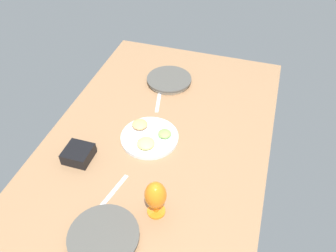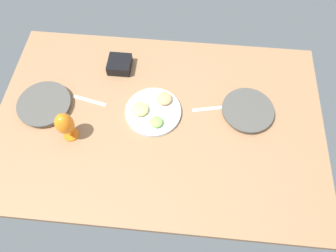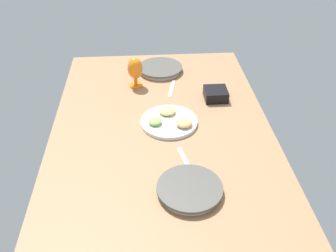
{
  "view_description": "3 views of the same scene",
  "coord_description": "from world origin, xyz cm",
  "px_view_note": "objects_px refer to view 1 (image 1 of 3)",
  "views": [
    {
      "loc": [
        111.9,
        39.16,
        117.97
      ],
      "look_at": [
        -4.34,
        3.11,
        3.68
      ],
      "focal_mm": 37.14,
      "sensor_mm": 36.0,
      "label": 1
    },
    {
      "loc": [
        -11.5,
        72.7,
        129.94
      ],
      "look_at": [
        -5.11,
        4.98,
        3.68
      ],
      "focal_mm": 32.71,
      "sensor_mm": 36.0,
      "label": 2
    },
    {
      "loc": [
        -142.66,
        7.17,
        104.39
      ],
      "look_at": [
        -4.23,
        -2.72,
        3.68
      ],
      "focal_mm": 39.75,
      "sensor_mm": 36.0,
      "label": 3
    }
  ],
  "objects_px": {
    "dinner_plate_right": "(104,237)",
    "fruit_platter": "(149,137)",
    "hurricane_glass_orange": "(156,196)",
    "square_bowl_black": "(78,153)",
    "dinner_plate_left": "(169,80)"
  },
  "relations": [
    {
      "from": "dinner_plate_right",
      "to": "square_bowl_black",
      "type": "relative_size",
      "value": 2.21
    },
    {
      "from": "dinner_plate_right",
      "to": "dinner_plate_left",
      "type": "bearing_deg",
      "value": -176.7
    },
    {
      "from": "dinner_plate_right",
      "to": "square_bowl_black",
      "type": "bearing_deg",
      "value": -140.2
    },
    {
      "from": "dinner_plate_left",
      "to": "fruit_platter",
      "type": "height_order",
      "value": "fruit_platter"
    },
    {
      "from": "square_bowl_black",
      "to": "dinner_plate_right",
      "type": "bearing_deg",
      "value": 39.8
    },
    {
      "from": "dinner_plate_left",
      "to": "square_bowl_black",
      "type": "xyz_separation_m",
      "value": [
        0.67,
        -0.22,
        0.01
      ]
    },
    {
      "from": "fruit_platter",
      "to": "hurricane_glass_orange",
      "type": "height_order",
      "value": "hurricane_glass_orange"
    },
    {
      "from": "dinner_plate_left",
      "to": "dinner_plate_right",
      "type": "height_order",
      "value": "same"
    },
    {
      "from": "hurricane_glass_orange",
      "to": "square_bowl_black",
      "type": "relative_size",
      "value": 1.45
    },
    {
      "from": "dinner_plate_left",
      "to": "hurricane_glass_orange",
      "type": "relative_size",
      "value": 1.47
    },
    {
      "from": "dinner_plate_left",
      "to": "square_bowl_black",
      "type": "bearing_deg",
      "value": -18.04
    },
    {
      "from": "dinner_plate_right",
      "to": "fruit_platter",
      "type": "height_order",
      "value": "fruit_platter"
    },
    {
      "from": "hurricane_glass_orange",
      "to": "square_bowl_black",
      "type": "height_order",
      "value": "hurricane_glass_orange"
    },
    {
      "from": "dinner_plate_right",
      "to": "square_bowl_black",
      "type": "xyz_separation_m",
      "value": [
        -0.33,
        -0.28,
        0.01
      ]
    },
    {
      "from": "fruit_platter",
      "to": "hurricane_glass_orange",
      "type": "xyz_separation_m",
      "value": [
        0.37,
        0.16,
        0.09
      ]
    }
  ]
}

